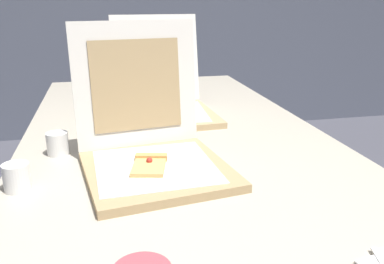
{
  "coord_description": "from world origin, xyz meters",
  "views": [
    {
      "loc": [
        -0.22,
        -0.7,
        1.18
      ],
      "look_at": [
        0.02,
        0.41,
        0.81
      ],
      "focal_mm": 37.92,
      "sensor_mm": 36.0,
      "label": 1
    }
  ],
  "objects_px": {
    "pizza_box_front": "(152,150)",
    "pizza_box_middle": "(165,102)",
    "cup_white_near_left": "(17,177)",
    "cup_white_far": "(96,104)",
    "table": "(176,148)",
    "cup_white_near_center": "(58,144)"
  },
  "relations": [
    {
      "from": "table",
      "to": "pizza_box_front",
      "type": "height_order",
      "value": "pizza_box_front"
    },
    {
      "from": "cup_white_far",
      "to": "pizza_box_middle",
      "type": "bearing_deg",
      "value": -23.93
    },
    {
      "from": "cup_white_near_center",
      "to": "pizza_box_middle",
      "type": "bearing_deg",
      "value": 42.96
    },
    {
      "from": "pizza_box_front",
      "to": "cup_white_near_left",
      "type": "xyz_separation_m",
      "value": [
        -0.33,
        -0.06,
        -0.02
      ]
    },
    {
      "from": "cup_white_far",
      "to": "cup_white_near_left",
      "type": "bearing_deg",
      "value": -104.91
    },
    {
      "from": "table",
      "to": "pizza_box_middle",
      "type": "xyz_separation_m",
      "value": [
        0.0,
        0.25,
        0.1
      ]
    },
    {
      "from": "cup_white_far",
      "to": "pizza_box_front",
      "type": "bearing_deg",
      "value": -76.61
    },
    {
      "from": "cup_white_near_center",
      "to": "table",
      "type": "bearing_deg",
      "value": 14.46
    },
    {
      "from": "pizza_box_front",
      "to": "pizza_box_middle",
      "type": "relative_size",
      "value": 0.99
    },
    {
      "from": "pizza_box_front",
      "to": "pizza_box_middle",
      "type": "bearing_deg",
      "value": 69.17
    },
    {
      "from": "pizza_box_front",
      "to": "cup_white_near_left",
      "type": "distance_m",
      "value": 0.33
    },
    {
      "from": "cup_white_near_left",
      "to": "cup_white_near_center",
      "type": "bearing_deg",
      "value": 71.73
    },
    {
      "from": "cup_white_near_left",
      "to": "cup_white_far",
      "type": "height_order",
      "value": "same"
    },
    {
      "from": "pizza_box_front",
      "to": "cup_white_near_left",
      "type": "bearing_deg",
      "value": -178.32
    },
    {
      "from": "pizza_box_middle",
      "to": "table",
      "type": "bearing_deg",
      "value": -93.35
    },
    {
      "from": "table",
      "to": "cup_white_far",
      "type": "distance_m",
      "value": 0.45
    },
    {
      "from": "table",
      "to": "pizza_box_front",
      "type": "bearing_deg",
      "value": -113.38
    },
    {
      "from": "pizza_box_middle",
      "to": "cup_white_far",
      "type": "xyz_separation_m",
      "value": [
        -0.26,
        0.12,
        -0.02
      ]
    },
    {
      "from": "table",
      "to": "cup_white_far",
      "type": "relative_size",
      "value": 30.88
    },
    {
      "from": "cup_white_near_left",
      "to": "cup_white_near_center",
      "type": "xyz_separation_m",
      "value": [
        0.07,
        0.22,
        0.0
      ]
    },
    {
      "from": "cup_white_near_left",
      "to": "pizza_box_front",
      "type": "bearing_deg",
      "value": 10.02
    },
    {
      "from": "table",
      "to": "cup_white_far",
      "type": "bearing_deg",
      "value": 125.55
    }
  ]
}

